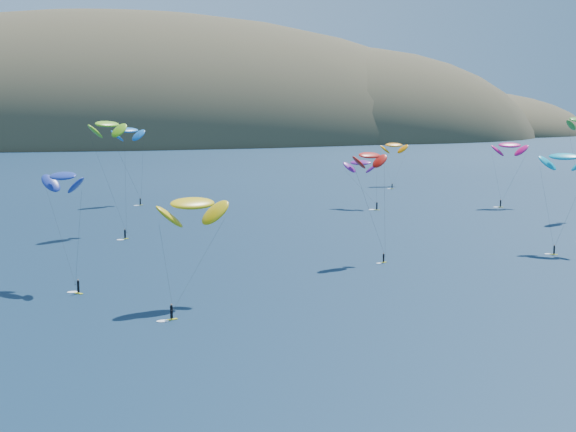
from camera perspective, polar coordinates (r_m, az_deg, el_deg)
The scene contains 11 objects.
island at distance 610.97m, azimuth -9.69°, elevation 4.45°, with size 730.00×300.00×210.00m.
kitesurfer_2 at distance 110.29m, azimuth -6.80°, elevation 0.89°, with size 11.26×13.59×16.50m.
kitesurfer_3 at distance 172.47m, azimuth -12.74°, elevation 6.38°, with size 10.00×15.55×25.36m.
kitesurfer_4 at distance 221.17m, azimuth -11.32°, elevation 6.00°, with size 10.69×10.45×22.52m.
kitesurfer_5 at distance 157.21m, azimuth 19.05°, elevation 4.01°, with size 9.74×9.71×19.71m.
kitesurfer_6 at distance 209.72m, azimuth 5.19°, elevation 3.79°, with size 9.38×11.56×14.11m.
kitesurfer_8 at distance 219.33m, azimuth 15.48°, elevation 4.87°, with size 10.00×5.92×18.70m.
kitesurfer_9 at distance 139.57m, azimuth 5.82°, elevation 4.30°, with size 8.09×7.48×20.28m.
kitesurfer_10 at distance 124.88m, azimuth -15.72°, elevation 2.74°, with size 8.13×12.87×18.67m.
kitesurfer_11 at distance 267.07m, azimuth 7.54°, elevation 5.03°, with size 10.36×13.28×15.83m.
kitesurfer_13 at distance 201.42m, azimuth 19.82°, elevation 6.45°, with size 8.87×9.67×25.45m.
Camera 1 is at (-25.25, -43.98, 27.44)m, focal length 50.00 mm.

